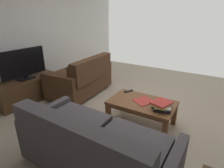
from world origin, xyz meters
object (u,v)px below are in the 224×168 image
object	(u,v)px
tv_stand	(28,90)
book_stack	(162,106)
loveseat_near	(82,78)
sofa_main	(93,147)
flat_tv	(23,64)
loose_magazine	(144,101)
tv_remote	(128,91)
coffee_table	(142,105)

from	to	relation	value
tv_stand	book_stack	distance (m)	2.69
loveseat_near	book_stack	bearing A→B (deg)	164.67
sofa_main	flat_tv	size ratio (longest dim) A/B	1.92
loose_magazine	loveseat_near	bearing A→B (deg)	-164.72
book_stack	loose_magazine	distance (m)	0.34
book_stack	loose_magazine	bearing A→B (deg)	-17.89
tv_remote	loveseat_near	bearing A→B (deg)	-9.40
loveseat_near	loose_magazine	size ratio (longest dim) A/B	5.22
sofa_main	book_stack	size ratio (longest dim) A/B	5.30
sofa_main	book_stack	distance (m)	1.19
tv_stand	loose_magazine	distance (m)	2.39
loveseat_near	loose_magazine	bearing A→B (deg)	165.18
sofa_main	loose_magazine	world-z (taller)	sofa_main
loveseat_near	tv_stand	xyz separation A→B (m)	(0.74, 0.84, -0.13)
coffee_table	loose_magazine	bearing A→B (deg)	-122.17
book_stack	loose_magazine	world-z (taller)	book_stack
coffee_table	flat_tv	xyz separation A→B (m)	(2.33, 0.39, 0.44)
sofa_main	tv_stand	size ratio (longest dim) A/B	1.37
flat_tv	tv_remote	xyz separation A→B (m)	(-1.97, -0.63, -0.37)
loveseat_near	tv_stand	bearing A→B (deg)	48.50
flat_tv	tv_stand	bearing A→B (deg)	-59.18
coffee_table	flat_tv	distance (m)	2.40
coffee_table	tv_stand	size ratio (longest dim) A/B	0.78
book_stack	tv_remote	xyz separation A→B (m)	(0.69, -0.32, -0.05)
loveseat_near	book_stack	world-z (taller)	loveseat_near
loose_magazine	sofa_main	bearing A→B (deg)	-63.98
loveseat_near	tv_remote	world-z (taller)	loveseat_near
coffee_table	tv_remote	world-z (taller)	tv_remote
tv_remote	coffee_table	bearing A→B (deg)	145.59
coffee_table	flat_tv	size ratio (longest dim) A/B	1.10
sofa_main	loveseat_near	xyz separation A→B (m)	(1.52, -1.64, 0.02)
book_stack	tv_remote	bearing A→B (deg)	-24.98
coffee_table	book_stack	bearing A→B (deg)	167.10
tv_stand	tv_remote	xyz separation A→B (m)	(-1.97, -0.63, 0.18)
book_stack	tv_remote	world-z (taller)	book_stack
sofa_main	book_stack	xyz separation A→B (m)	(-0.40, -1.11, 0.11)
book_stack	tv_remote	size ratio (longest dim) A/B	2.09
tv_remote	loose_magazine	size ratio (longest dim) A/B	0.57
sofa_main	coffee_table	world-z (taller)	sofa_main
sofa_main	book_stack	world-z (taller)	sofa_main
coffee_table	book_stack	xyz separation A→B (m)	(-0.33, 0.08, 0.12)
sofa_main	book_stack	bearing A→B (deg)	-110.00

